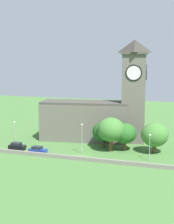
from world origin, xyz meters
name	(u,v)px	position (x,y,z in m)	size (l,w,h in m)	color
ground_plane	(98,142)	(0.00, 15.00, 0.00)	(200.00, 200.00, 0.00)	#477538
church	(100,111)	(-0.37, 17.75, 8.57)	(31.37, 12.76, 28.97)	#666056
quay_barrier	(77,158)	(0.00, -2.73, 0.48)	(47.66, 0.70, 0.95)	gray
car_black	(17,146)	(-18.22, 0.94, 0.97)	(4.46, 2.30, 1.93)	black
car_blue	(38,150)	(-11.48, -0.45, 0.91)	(4.55, 2.12, 1.81)	#233D9E
streetlamp_west_end	(15,130)	(-19.81, 2.76, 4.75)	(0.44, 0.44, 7.14)	#9EA0A5
streetlamp_west_mid	(82,134)	(-0.65, 2.38, 5.11)	(0.44, 0.44, 7.77)	#9EA0A5
streetlamp_central	(150,143)	(16.15, 2.02, 4.33)	(0.44, 0.44, 6.40)	#9EA0A5
tree_riverside_west	(111,130)	(5.60, 7.29, 5.63)	(6.97, 6.97, 8.80)	brown
tree_churchyard	(155,135)	(16.50, 9.00, 4.73)	(6.85, 6.85, 7.84)	brown
tree_by_tower	(125,133)	(8.87, 9.09, 4.51)	(5.96, 5.96, 7.22)	brown
tree_riverside_east	(104,132)	(2.89, 10.02, 4.30)	(5.98, 5.98, 7.01)	brown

